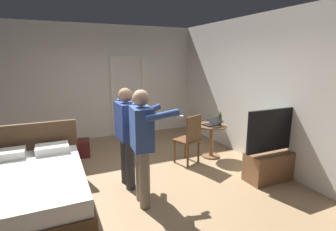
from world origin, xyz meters
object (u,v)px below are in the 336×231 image
at_px(tv_flatscreen, 273,158).
at_px(laptop, 212,123).
at_px(person_blue_shirt, 143,140).
at_px(bottle_on_table, 220,120).
at_px(bed, 30,189).
at_px(side_table, 212,136).
at_px(suitcase_dark, 75,149).
at_px(wooden_chair, 190,137).
at_px(person_striped_shirt, 127,131).

relative_size(tv_flatscreen, laptop, 3.35).
bearing_deg(person_blue_shirt, laptop, 29.89).
relative_size(laptop, bottle_on_table, 1.34).
xyz_separation_m(bed, bottle_on_table, (3.52, 0.55, 0.52)).
distance_m(side_table, person_blue_shirt, 2.26).
distance_m(side_table, suitcase_dark, 2.92).
height_order(tv_flatscreen, laptop, tv_flatscreen).
xyz_separation_m(tv_flatscreen, person_blue_shirt, (-2.30, 0.19, 0.58)).
distance_m(bed, tv_flatscreen, 3.83).
xyz_separation_m(bottle_on_table, person_blue_shirt, (-2.04, -1.04, 0.14)).
distance_m(wooden_chair, person_blue_shirt, 1.70).
relative_size(laptop, wooden_chair, 0.38).
bearing_deg(laptop, tv_flatscreen, -71.79).
bearing_deg(person_striped_shirt, tv_flatscreen, -18.87).
relative_size(side_table, laptop, 1.87).
relative_size(bed, bottle_on_table, 7.54).
relative_size(bed, person_blue_shirt, 1.26).
xyz_separation_m(side_table, suitcase_dark, (-2.64, 1.20, -0.29)).
bearing_deg(laptop, bed, -170.04).
distance_m(tv_flatscreen, wooden_chair, 1.55).
distance_m(bed, wooden_chair, 2.84).
xyz_separation_m(person_blue_shirt, suitcase_dark, (-0.74, 2.33, -0.78)).
bearing_deg(wooden_chair, bottle_on_table, 3.64).
relative_size(laptop, person_striped_shirt, 0.23).
distance_m(tv_flatscreen, bottle_on_table, 1.33).
xyz_separation_m(laptop, wooden_chair, (-0.57, -0.08, -0.21)).
relative_size(person_blue_shirt, person_striped_shirt, 1.02).
relative_size(laptop, suitcase_dark, 0.62).
distance_m(laptop, wooden_chair, 0.61).
distance_m(bottle_on_table, suitcase_dark, 3.13).
distance_m(side_table, bottle_on_table, 0.38).
bearing_deg(laptop, person_blue_shirt, -150.11).
bearing_deg(person_blue_shirt, person_striped_shirt, 94.35).
height_order(tv_flatscreen, wooden_chair, tv_flatscreen).
distance_m(side_table, laptop, 0.29).
bearing_deg(person_blue_shirt, side_table, 30.56).
bearing_deg(wooden_chair, side_table, 12.03).
bearing_deg(side_table, tv_flatscreen, -73.25).
bearing_deg(side_table, person_blue_shirt, -149.44).
bearing_deg(wooden_chair, bed, -169.72).
bearing_deg(person_blue_shirt, bottle_on_table, 27.06).
xyz_separation_m(side_table, person_blue_shirt, (-1.90, -1.12, 0.48)).
bearing_deg(person_blue_shirt, suitcase_dark, 107.60).
height_order(wooden_chair, person_striped_shirt, person_striped_shirt).
height_order(side_table, person_striped_shirt, person_striped_shirt).
relative_size(bottle_on_table, wooden_chair, 0.28).
bearing_deg(suitcase_dark, person_blue_shirt, -64.54).
xyz_separation_m(wooden_chair, person_blue_shirt, (-1.31, -1.00, 0.41)).
relative_size(bed, side_table, 3.00).
bearing_deg(suitcase_dark, side_table, -16.60).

